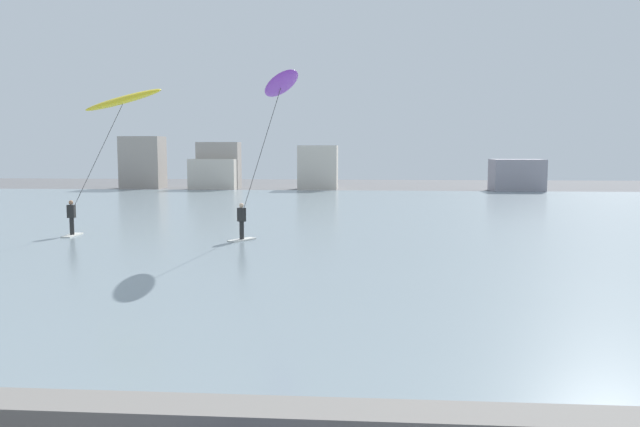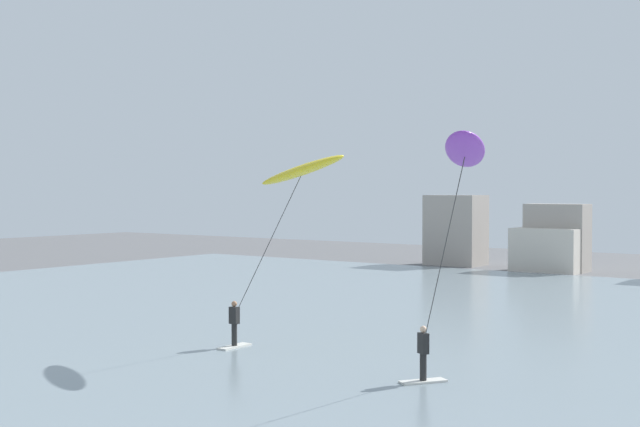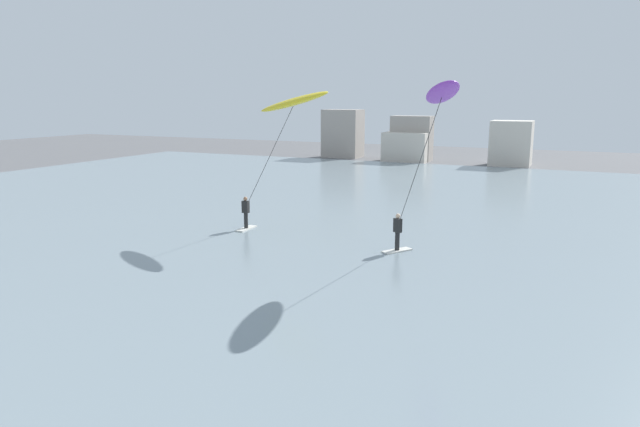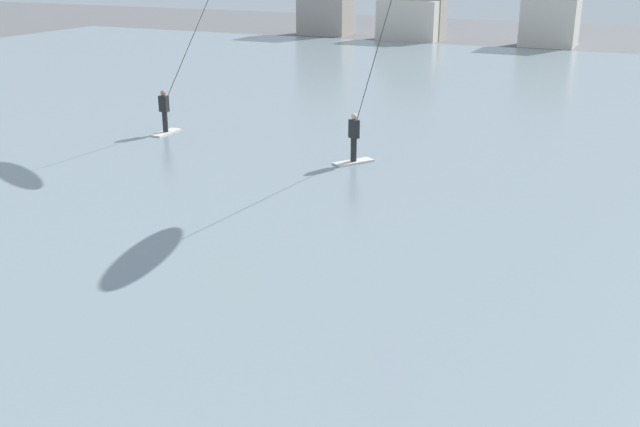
% 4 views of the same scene
% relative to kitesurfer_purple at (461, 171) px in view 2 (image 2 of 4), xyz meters
% --- Properties ---
extents(water_bay, '(84.00, 52.00, 0.10)m').
position_rel_kitesurfer_purple_xyz_m(water_bay, '(0.42, 8.36, -6.13)').
color(water_bay, gray).
rests_on(water_bay, ground).
extents(kitesurfer_purple, '(3.65, 3.66, 7.21)m').
position_rel_kitesurfer_purple_xyz_m(kitesurfer_purple, '(0.00, 0.00, 0.00)').
color(kitesurfer_purple, silver).
rests_on(kitesurfer_purple, water_bay).
extents(kitesurfer_yellow, '(4.45, 2.68, 7.00)m').
position_rel_kitesurfer_purple_xyz_m(kitesurfer_yellow, '(-7.82, 3.01, -0.16)').
color(kitesurfer_yellow, silver).
rests_on(kitesurfer_yellow, water_bay).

